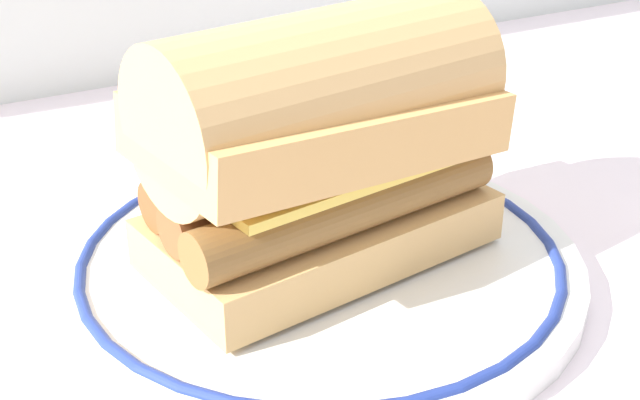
{
  "coord_description": "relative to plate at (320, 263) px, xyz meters",
  "views": [
    {
      "loc": [
        -0.19,
        -0.33,
        0.26
      ],
      "look_at": [
        -0.0,
        0.03,
        0.04
      ],
      "focal_mm": 50.94,
      "sensor_mm": 36.0,
      "label": 1
    }
  ],
  "objects": [
    {
      "name": "ground_plane",
      "position": [
        0.0,
        -0.03,
        -0.01
      ],
      "size": [
        1.5,
        1.5,
        0.0
      ],
      "primitive_type": "plane",
      "color": "white"
    },
    {
      "name": "sausage_sandwich",
      "position": [
        -0.0,
        0.0,
        0.07
      ],
      "size": [
        0.19,
        0.12,
        0.13
      ],
      "rotation": [
        0.0,
        0.0,
        0.15
      ],
      "color": "tan",
      "rests_on": "plate"
    },
    {
      "name": "plate",
      "position": [
        0.0,
        0.0,
        0.0
      ],
      "size": [
        0.28,
        0.28,
        0.01
      ],
      "color": "white",
      "rests_on": "ground_plane"
    }
  ]
}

